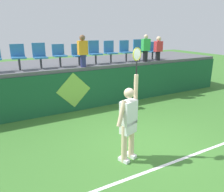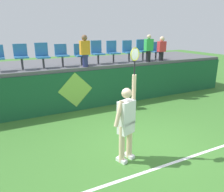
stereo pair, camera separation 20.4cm
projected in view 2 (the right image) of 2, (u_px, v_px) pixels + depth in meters
The scene contains 19 objects.
ground_plane at pixel (146, 146), 5.68m from camera, with size 40.00×40.00×0.00m, color #3D752D.
court_back_wall at pixel (95, 89), 8.34m from camera, with size 13.04×0.20×1.44m, color #195633.
spectator_platform at pixel (82, 63), 9.34m from camera, with size 13.04×2.99×0.12m, color #56565B.
court_baseline_stripe at pixel (169, 164), 4.92m from camera, with size 11.74×0.08×0.01m, color white.
tennis_player at pixel (126, 121), 4.83m from camera, with size 0.73×0.37×2.52m.
water_bottle at pixel (87, 63), 8.11m from camera, with size 0.08×0.08×0.20m, color white.
stadium_chair_1 at pixel (21, 55), 7.41m from camera, with size 0.44×0.42×0.84m.
stadium_chair_2 at pixel (42, 54), 7.72m from camera, with size 0.44×0.42×0.86m.
stadium_chair_3 at pixel (62, 54), 8.01m from camera, with size 0.44×0.42×0.80m.
stadium_chair_4 at pixel (81, 53), 8.33m from camera, with size 0.44×0.42×0.78m.
stadium_chair_5 at pixel (97, 51), 8.61m from camera, with size 0.44×0.42×0.89m.
stadium_chair_6 at pixel (113, 51), 8.90m from camera, with size 0.44×0.42×0.87m.
stadium_chair_7 at pixel (128, 50), 9.21m from camera, with size 0.44×0.42×0.86m.
stadium_chair_8 at pixel (142, 49), 9.50m from camera, with size 0.44×0.42×0.88m.
stadium_chair_9 at pixel (155, 50), 9.81m from camera, with size 0.44×0.42×0.76m.
spectator_0 at pixel (85, 50), 7.88m from camera, with size 0.34×0.20×1.12m.
spectator_1 at pixel (149, 48), 9.08m from camera, with size 0.34×0.20×1.10m.
spectator_2 at pixel (162, 48), 9.40m from camera, with size 0.34×0.21×1.02m.
wall_signage_mount at pixel (77, 111), 8.12m from camera, with size 1.27×0.01×1.43m.
Camera 2 is at (-3.05, -4.12, 2.89)m, focal length 35.54 mm.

